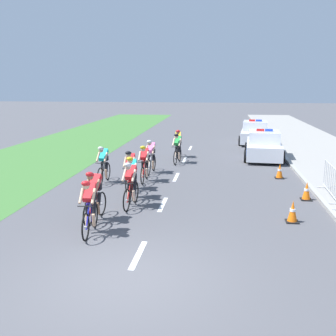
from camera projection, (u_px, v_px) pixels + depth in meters
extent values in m
plane|color=#4C4C51|center=(127.00, 277.00, 8.22)|extent=(160.00, 160.00, 0.00)
cube|color=gray|center=(333.00, 159.00, 20.79)|extent=(5.05, 60.00, 0.12)
cube|color=#9E9E99|center=(285.00, 158.00, 21.10)|extent=(0.16, 60.00, 0.13)
cube|color=#3D7033|center=(48.00, 154.00, 22.81)|extent=(7.00, 60.00, 0.01)
cube|color=white|center=(138.00, 255.00, 9.29)|extent=(0.14, 1.60, 0.01)
cube|color=white|center=(163.00, 204.00, 13.17)|extent=(0.14, 1.60, 0.01)
cube|color=white|center=(176.00, 177.00, 17.05)|extent=(0.14, 1.60, 0.01)
cube|color=white|center=(185.00, 160.00, 20.93)|extent=(0.14, 1.60, 0.01)
cube|color=white|center=(190.00, 148.00, 24.81)|extent=(0.14, 1.60, 0.01)
torus|color=black|center=(86.00, 227.00, 10.07)|extent=(0.11, 0.73, 0.72)
cylinder|color=#99999E|center=(86.00, 227.00, 10.07)|extent=(0.06, 0.06, 0.06)
torus|color=black|center=(95.00, 214.00, 11.05)|extent=(0.11, 0.73, 0.72)
cylinder|color=#99999E|center=(95.00, 214.00, 11.05)|extent=(0.06, 0.06, 0.06)
cylinder|color=#1E1E99|center=(89.00, 202.00, 10.40)|extent=(0.08, 0.55, 0.04)
cylinder|color=#1E1E99|center=(88.00, 216.00, 10.29)|extent=(0.08, 0.48, 0.63)
cylinder|color=#1E1E99|center=(91.00, 210.00, 10.66)|extent=(0.04, 0.04, 0.65)
cylinder|color=black|center=(86.00, 206.00, 10.06)|extent=(0.42, 0.06, 0.03)
cube|color=black|center=(91.00, 198.00, 10.58)|extent=(0.12, 0.23, 0.05)
cube|color=red|center=(89.00, 192.00, 10.42)|extent=(0.32, 0.56, 0.47)
cube|color=black|center=(91.00, 197.00, 10.57)|extent=(0.30, 0.22, 0.18)
cylinder|color=black|center=(94.00, 210.00, 10.58)|extent=(0.13, 0.23, 0.40)
cylinder|color=tan|center=(94.00, 220.00, 10.56)|extent=(0.10, 0.16, 0.36)
cylinder|color=black|center=(87.00, 210.00, 10.59)|extent=(0.12, 0.18, 0.40)
cylinder|color=tan|center=(87.00, 220.00, 10.57)|extent=(0.10, 0.13, 0.36)
cylinder|color=tan|center=(94.00, 196.00, 10.21)|extent=(0.11, 0.41, 0.35)
cylinder|color=tan|center=(81.00, 196.00, 10.23)|extent=(0.11, 0.41, 0.35)
sphere|color=tan|center=(86.00, 186.00, 10.08)|extent=(0.19, 0.19, 0.19)
ellipsoid|color=red|center=(86.00, 184.00, 10.05)|extent=(0.26, 0.33, 0.24)
torus|color=black|center=(88.00, 214.00, 11.08)|extent=(0.10, 0.73, 0.72)
cylinder|color=#99999E|center=(88.00, 214.00, 11.08)|extent=(0.06, 0.06, 0.06)
torus|color=black|center=(102.00, 204.00, 12.04)|extent=(0.10, 0.73, 0.72)
cylinder|color=#99999E|center=(102.00, 204.00, 12.04)|extent=(0.06, 0.06, 0.06)
cylinder|color=#B21919|center=(94.00, 191.00, 11.40)|extent=(0.08, 0.55, 0.04)
cylinder|color=#B21919|center=(92.00, 204.00, 11.30)|extent=(0.08, 0.48, 0.63)
cylinder|color=#B21919|center=(97.00, 199.00, 11.66)|extent=(0.04, 0.04, 0.65)
cylinder|color=black|center=(89.00, 195.00, 11.07)|extent=(0.42, 0.06, 0.03)
cube|color=black|center=(96.00, 188.00, 11.59)|extent=(0.12, 0.23, 0.05)
cube|color=red|center=(95.00, 182.00, 11.42)|extent=(0.32, 0.57, 0.45)
cube|color=black|center=(96.00, 187.00, 11.57)|extent=(0.29, 0.22, 0.18)
cylinder|color=black|center=(99.00, 199.00, 11.57)|extent=(0.13, 0.23, 0.40)
cylinder|color=#9E7051|center=(98.00, 208.00, 11.55)|extent=(0.10, 0.16, 0.36)
cylinder|color=black|center=(93.00, 199.00, 11.61)|extent=(0.12, 0.18, 0.40)
cylinder|color=#9E7051|center=(92.00, 208.00, 11.59)|extent=(0.10, 0.13, 0.36)
cylinder|color=#9E7051|center=(97.00, 186.00, 11.20)|extent=(0.11, 0.41, 0.35)
cylinder|color=#9E7051|center=(86.00, 186.00, 11.26)|extent=(0.11, 0.41, 0.35)
sphere|color=#9E7051|center=(90.00, 177.00, 11.09)|extent=(0.19, 0.19, 0.19)
ellipsoid|color=red|center=(90.00, 175.00, 11.06)|extent=(0.25, 0.33, 0.24)
torus|color=black|center=(127.00, 200.00, 12.38)|extent=(0.09, 0.73, 0.72)
cylinder|color=#99999E|center=(127.00, 200.00, 12.38)|extent=(0.06, 0.06, 0.06)
torus|color=black|center=(135.00, 192.00, 13.34)|extent=(0.09, 0.73, 0.72)
cylinder|color=#99999E|center=(135.00, 192.00, 13.34)|extent=(0.06, 0.06, 0.06)
cylinder|color=#B21919|center=(130.00, 180.00, 12.71)|extent=(0.07, 0.55, 0.04)
cylinder|color=#B21919|center=(129.00, 191.00, 12.60)|extent=(0.07, 0.48, 0.63)
cylinder|color=#B21919|center=(132.00, 188.00, 12.96)|extent=(0.04, 0.04, 0.65)
cylinder|color=black|center=(127.00, 183.00, 12.37)|extent=(0.42, 0.05, 0.03)
cube|color=black|center=(132.00, 178.00, 12.89)|extent=(0.11, 0.23, 0.05)
cube|color=red|center=(131.00, 172.00, 12.73)|extent=(0.31, 0.57, 0.45)
cube|color=black|center=(132.00, 176.00, 12.87)|extent=(0.29, 0.22, 0.18)
cylinder|color=black|center=(134.00, 187.00, 12.88)|extent=(0.12, 0.23, 0.40)
cylinder|color=beige|center=(134.00, 196.00, 12.86)|extent=(0.10, 0.16, 0.36)
cylinder|color=black|center=(129.00, 187.00, 12.91)|extent=(0.12, 0.18, 0.40)
cylinder|color=beige|center=(129.00, 195.00, 12.89)|extent=(0.10, 0.13, 0.36)
cylinder|color=beige|center=(134.00, 176.00, 12.50)|extent=(0.10, 0.41, 0.35)
cylinder|color=beige|center=(124.00, 175.00, 12.56)|extent=(0.10, 0.41, 0.35)
sphere|color=beige|center=(128.00, 167.00, 12.39)|extent=(0.19, 0.19, 0.19)
ellipsoid|color=white|center=(128.00, 165.00, 12.37)|extent=(0.25, 0.33, 0.24)
torus|color=black|center=(129.00, 192.00, 13.36)|extent=(0.07, 0.73, 0.72)
cylinder|color=#99999E|center=(129.00, 192.00, 13.36)|extent=(0.06, 0.06, 0.06)
torus|color=black|center=(135.00, 185.00, 14.33)|extent=(0.07, 0.73, 0.72)
cylinder|color=#99999E|center=(135.00, 185.00, 14.33)|extent=(0.06, 0.06, 0.06)
cylinder|color=black|center=(131.00, 173.00, 13.69)|extent=(0.06, 0.55, 0.04)
cylinder|color=black|center=(131.00, 184.00, 13.58)|extent=(0.06, 0.48, 0.63)
cylinder|color=black|center=(133.00, 181.00, 13.95)|extent=(0.04, 0.04, 0.65)
cylinder|color=black|center=(130.00, 176.00, 13.35)|extent=(0.42, 0.04, 0.03)
cube|color=black|center=(132.00, 171.00, 13.87)|extent=(0.11, 0.22, 0.05)
cube|color=#19B2B7|center=(132.00, 166.00, 13.71)|extent=(0.30, 0.56, 0.46)
cube|color=black|center=(132.00, 170.00, 13.86)|extent=(0.29, 0.21, 0.18)
cylinder|color=black|center=(135.00, 180.00, 13.87)|extent=(0.12, 0.23, 0.40)
cylinder|color=beige|center=(135.00, 188.00, 13.85)|extent=(0.10, 0.16, 0.36)
cylinder|color=black|center=(130.00, 180.00, 13.89)|extent=(0.12, 0.17, 0.40)
cylinder|color=beige|center=(130.00, 188.00, 13.86)|extent=(0.09, 0.13, 0.36)
cylinder|color=beige|center=(135.00, 169.00, 13.50)|extent=(0.09, 0.40, 0.35)
cylinder|color=beige|center=(126.00, 169.00, 13.53)|extent=(0.09, 0.40, 0.35)
sphere|color=beige|center=(130.00, 161.00, 13.37)|extent=(0.19, 0.19, 0.19)
ellipsoid|color=yellow|center=(130.00, 159.00, 13.35)|extent=(0.24, 0.32, 0.24)
torus|color=black|center=(128.00, 183.00, 14.51)|extent=(0.05, 0.72, 0.72)
cylinder|color=#99999E|center=(128.00, 183.00, 14.51)|extent=(0.06, 0.06, 0.06)
torus|color=black|center=(133.00, 177.00, 15.49)|extent=(0.05, 0.72, 0.72)
cylinder|color=#99999E|center=(133.00, 177.00, 15.49)|extent=(0.06, 0.06, 0.06)
cylinder|color=silver|center=(130.00, 166.00, 14.84)|extent=(0.04, 0.55, 0.04)
cylinder|color=silver|center=(129.00, 176.00, 14.74)|extent=(0.05, 0.48, 0.63)
cylinder|color=silver|center=(131.00, 173.00, 15.10)|extent=(0.04, 0.04, 0.65)
cylinder|color=black|center=(128.00, 169.00, 14.50)|extent=(0.42, 0.03, 0.03)
cube|color=black|center=(131.00, 164.00, 15.03)|extent=(0.10, 0.22, 0.05)
cube|color=red|center=(130.00, 160.00, 14.86)|extent=(0.29, 0.55, 0.45)
cube|color=black|center=(131.00, 163.00, 15.01)|extent=(0.28, 0.20, 0.18)
cylinder|color=black|center=(133.00, 173.00, 15.02)|extent=(0.11, 0.22, 0.40)
cylinder|color=tan|center=(133.00, 180.00, 15.00)|extent=(0.09, 0.15, 0.36)
cylinder|color=black|center=(129.00, 172.00, 15.04)|extent=(0.11, 0.17, 0.40)
cylinder|color=tan|center=(128.00, 180.00, 15.02)|extent=(0.09, 0.12, 0.36)
cylinder|color=tan|center=(133.00, 162.00, 14.65)|extent=(0.08, 0.40, 0.35)
cylinder|color=tan|center=(125.00, 162.00, 14.68)|extent=(0.08, 0.40, 0.35)
sphere|color=tan|center=(128.00, 155.00, 14.52)|extent=(0.19, 0.19, 0.19)
ellipsoid|color=black|center=(128.00, 153.00, 14.50)|extent=(0.23, 0.32, 0.24)
torus|color=black|center=(100.00, 177.00, 15.55)|extent=(0.05, 0.72, 0.72)
cylinder|color=#99999E|center=(100.00, 177.00, 15.55)|extent=(0.06, 0.06, 0.06)
torus|color=black|center=(108.00, 171.00, 16.52)|extent=(0.05, 0.72, 0.72)
cylinder|color=#99999E|center=(108.00, 171.00, 16.52)|extent=(0.06, 0.06, 0.06)
cylinder|color=black|center=(103.00, 161.00, 15.87)|extent=(0.04, 0.55, 0.04)
cylinder|color=black|center=(102.00, 170.00, 15.77)|extent=(0.05, 0.48, 0.63)
cylinder|color=black|center=(105.00, 167.00, 16.13)|extent=(0.04, 0.04, 0.65)
cylinder|color=black|center=(100.00, 163.00, 15.54)|extent=(0.42, 0.03, 0.03)
cube|color=black|center=(105.00, 159.00, 16.06)|extent=(0.10, 0.22, 0.05)
cube|color=#19B2B7|center=(104.00, 155.00, 15.90)|extent=(0.29, 0.54, 0.47)
cube|color=black|center=(104.00, 158.00, 16.04)|extent=(0.28, 0.20, 0.18)
cylinder|color=black|center=(107.00, 167.00, 16.05)|extent=(0.11, 0.22, 0.40)
cylinder|color=tan|center=(106.00, 174.00, 16.03)|extent=(0.09, 0.15, 0.36)
cylinder|color=black|center=(102.00, 167.00, 16.08)|extent=(0.11, 0.17, 0.40)
cylinder|color=tan|center=(102.00, 174.00, 16.05)|extent=(0.09, 0.12, 0.36)
cylinder|color=tan|center=(106.00, 157.00, 15.68)|extent=(0.08, 0.40, 0.35)
cylinder|color=tan|center=(98.00, 157.00, 15.72)|extent=(0.08, 0.40, 0.35)
sphere|color=tan|center=(101.00, 150.00, 15.56)|extent=(0.19, 0.19, 0.19)
ellipsoid|color=white|center=(101.00, 149.00, 15.53)|extent=(0.23, 0.32, 0.24)
torus|color=black|center=(142.00, 176.00, 15.74)|extent=(0.06, 0.72, 0.72)
cylinder|color=#99999E|center=(142.00, 176.00, 15.74)|extent=(0.06, 0.06, 0.06)
torus|color=black|center=(147.00, 170.00, 16.72)|extent=(0.06, 0.72, 0.72)
cylinder|color=#99999E|center=(147.00, 170.00, 16.72)|extent=(0.06, 0.06, 0.06)
cylinder|color=#B21919|center=(144.00, 160.00, 16.07)|extent=(0.05, 0.55, 0.04)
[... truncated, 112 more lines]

